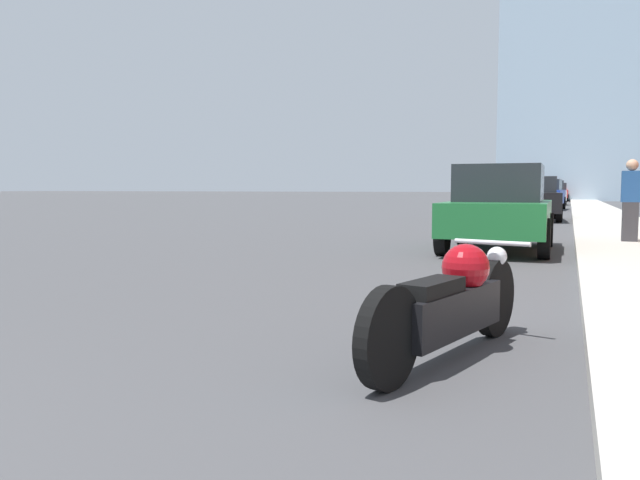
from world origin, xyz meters
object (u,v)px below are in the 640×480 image
object	(u,v)px
motorcycle	(453,302)
parked_car_red	(557,192)
parked_car_blue	(545,194)
pedestrian	(631,200)
parked_car_silver	(552,193)
parked_car_black	(533,198)
parked_car_green	(499,208)

from	to	relation	value
motorcycle	parked_car_red	distance (m)	56.90
parked_car_blue	pedestrian	world-z (taller)	pedestrian
parked_car_silver	parked_car_red	size ratio (longest dim) A/B	1.19
parked_car_black	pedestrian	distance (m)	11.25
motorcycle	pedestrian	bearing A→B (deg)	93.55
parked_car_black	pedestrian	world-z (taller)	pedestrian
parked_car_black	pedestrian	xyz separation A→B (m)	(2.38, -11.00, 0.15)
parked_car_red	motorcycle	bearing A→B (deg)	-88.96
motorcycle	parked_car_black	xyz separation A→B (m)	(-0.49, 20.36, 0.43)
parked_car_blue	parked_car_silver	world-z (taller)	parked_car_silver
parked_car_silver	motorcycle	bearing A→B (deg)	-94.80
parked_car_silver	parked_car_red	bearing A→B (deg)	83.95
parked_car_silver	parked_car_green	bearing A→B (deg)	-95.46
parked_car_green	parked_car_silver	xyz separation A→B (m)	(0.07, 36.03, 0.04)
motorcycle	pedestrian	size ratio (longest dim) A/B	1.40
parked_car_blue	parked_car_red	distance (m)	24.34
pedestrian	parked_car_silver	bearing A→B (deg)	93.83
parked_car_blue	parked_car_silver	distance (m)	11.43
parked_car_green	motorcycle	bearing A→B (deg)	-86.80
parked_car_green	pedestrian	xyz separation A→B (m)	(2.38, 1.39, 0.15)
motorcycle	parked_car_blue	xyz separation A→B (m)	(-0.50, 32.56, 0.47)
parked_car_red	pedestrian	bearing A→B (deg)	-86.63
parked_car_blue	pedestrian	distance (m)	23.33
parked_car_silver	pedestrian	size ratio (longest dim) A/B	2.86
motorcycle	parked_car_blue	size ratio (longest dim) A/B	0.51
parked_car_black	pedestrian	size ratio (longest dim) A/B	2.88
parked_car_green	parked_car_red	xyz separation A→B (m)	(0.22, 48.93, 0.01)
parked_car_green	parked_car_black	size ratio (longest dim) A/B	0.83
parked_car_green	parked_car_silver	world-z (taller)	parked_car_silver
parked_car_black	parked_car_red	bearing A→B (deg)	85.54
parked_car_silver	pedestrian	distance (m)	34.71
parked_car_black	parked_car_blue	distance (m)	12.21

